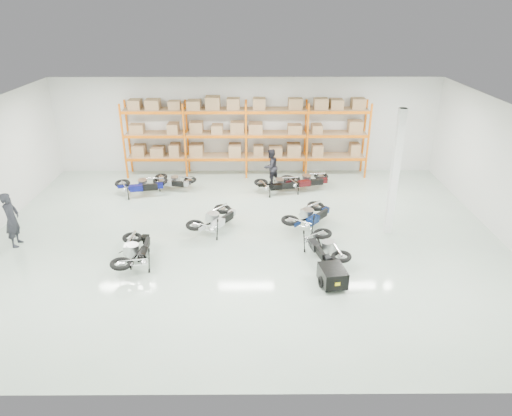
{
  "coord_description": "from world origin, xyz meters",
  "views": [
    {
      "loc": [
        0.34,
        -14.21,
        7.72
      ],
      "look_at": [
        0.42,
        0.18,
        1.1
      ],
      "focal_mm": 32.0,
      "sensor_mm": 36.0,
      "label": 1
    }
  ],
  "objects_px": {
    "moto_back_a": "(141,182)",
    "moto_back_d": "(306,177)",
    "moto_blue_centre": "(309,212)",
    "moto_back_b": "(173,178)",
    "moto_back_c": "(279,181)",
    "person_left": "(12,220)",
    "moto_touring_right": "(325,243)",
    "trailer": "(332,276)",
    "person_back": "(271,167)",
    "moto_silver_left": "(214,216)",
    "moto_black_far_left": "(134,247)"
  },
  "relations": [
    {
      "from": "person_back",
      "to": "person_left",
      "type": "bearing_deg",
      "value": -12.12
    },
    {
      "from": "moto_blue_centre",
      "to": "moto_back_c",
      "type": "bearing_deg",
      "value": -33.3
    },
    {
      "from": "moto_back_c",
      "to": "person_back",
      "type": "bearing_deg",
      "value": 6.34
    },
    {
      "from": "moto_blue_centre",
      "to": "moto_back_b",
      "type": "xyz_separation_m",
      "value": [
        -5.58,
        3.74,
        -0.09
      ]
    },
    {
      "from": "person_back",
      "to": "moto_back_c",
      "type": "bearing_deg",
      "value": 62.02
    },
    {
      "from": "moto_black_far_left",
      "to": "moto_back_d",
      "type": "xyz_separation_m",
      "value": [
        6.09,
        6.21,
        -0.02
      ]
    },
    {
      "from": "moto_touring_right",
      "to": "moto_back_a",
      "type": "distance_m",
      "value": 8.92
    },
    {
      "from": "moto_back_a",
      "to": "moto_back_d",
      "type": "bearing_deg",
      "value": -95.57
    },
    {
      "from": "trailer",
      "to": "moto_blue_centre",
      "type": "bearing_deg",
      "value": 83.99
    },
    {
      "from": "moto_back_c",
      "to": "person_back",
      "type": "xyz_separation_m",
      "value": [
        -0.32,
        1.08,
        0.27
      ]
    },
    {
      "from": "moto_black_far_left",
      "to": "person_back",
      "type": "relative_size",
      "value": 1.2
    },
    {
      "from": "moto_blue_centre",
      "to": "trailer",
      "type": "height_order",
      "value": "moto_blue_centre"
    },
    {
      "from": "person_left",
      "to": "person_back",
      "type": "bearing_deg",
      "value": -61.76
    },
    {
      "from": "moto_black_far_left",
      "to": "moto_back_a",
      "type": "relative_size",
      "value": 1.02
    },
    {
      "from": "trailer",
      "to": "person_left",
      "type": "xyz_separation_m",
      "value": [
        -10.44,
        2.56,
        0.6
      ]
    },
    {
      "from": "moto_blue_centre",
      "to": "person_left",
      "type": "xyz_separation_m",
      "value": [
        -10.17,
        -1.28,
        0.36
      ]
    },
    {
      "from": "moto_black_far_left",
      "to": "moto_back_d",
      "type": "relative_size",
      "value": 1.04
    },
    {
      "from": "moto_back_a",
      "to": "moto_blue_centre",
      "type": "bearing_deg",
      "value": -124.45
    },
    {
      "from": "trailer",
      "to": "moto_back_c",
      "type": "relative_size",
      "value": 0.84
    },
    {
      "from": "moto_back_a",
      "to": "moto_back_d",
      "type": "xyz_separation_m",
      "value": [
        7.14,
        0.55,
        -0.01
      ]
    },
    {
      "from": "moto_back_c",
      "to": "person_left",
      "type": "bearing_deg",
      "value": 106.17
    },
    {
      "from": "moto_back_a",
      "to": "moto_back_b",
      "type": "bearing_deg",
      "value": -73.98
    },
    {
      "from": "moto_black_far_left",
      "to": "moto_back_d",
      "type": "distance_m",
      "value": 8.7
    },
    {
      "from": "moto_blue_centre",
      "to": "trailer",
      "type": "xyz_separation_m",
      "value": [
        0.27,
        -3.85,
        -0.24
      ]
    },
    {
      "from": "moto_touring_right",
      "to": "moto_back_d",
      "type": "xyz_separation_m",
      "value": [
        0.03,
        5.92,
        0.0
      ]
    },
    {
      "from": "moto_back_b",
      "to": "moto_back_c",
      "type": "bearing_deg",
      "value": -78.82
    },
    {
      "from": "moto_touring_right",
      "to": "person_left",
      "type": "xyz_separation_m",
      "value": [
        -10.44,
        0.97,
        0.39
      ]
    },
    {
      "from": "moto_blue_centre",
      "to": "moto_back_a",
      "type": "relative_size",
      "value": 1.02
    },
    {
      "from": "moto_back_d",
      "to": "person_left",
      "type": "relative_size",
      "value": 0.98
    },
    {
      "from": "moto_back_b",
      "to": "person_back",
      "type": "distance_m",
      "value": 4.38
    },
    {
      "from": "moto_back_d",
      "to": "moto_back_b",
      "type": "bearing_deg",
      "value": 76.15
    },
    {
      "from": "moto_touring_right",
      "to": "moto_silver_left",
      "type": "bearing_deg",
      "value": 138.34
    },
    {
      "from": "person_left",
      "to": "moto_black_far_left",
      "type": "bearing_deg",
      "value": -110.21
    },
    {
      "from": "trailer",
      "to": "person_back",
      "type": "height_order",
      "value": "person_back"
    },
    {
      "from": "moto_silver_left",
      "to": "person_left",
      "type": "distance_m",
      "value": 6.81
    },
    {
      "from": "moto_back_d",
      "to": "moto_back_c",
      "type": "bearing_deg",
      "value": 93.9
    },
    {
      "from": "person_left",
      "to": "moto_touring_right",
      "type": "bearing_deg",
      "value": -99.42
    },
    {
      "from": "moto_touring_right",
      "to": "moto_back_a",
      "type": "height_order",
      "value": "moto_back_a"
    },
    {
      "from": "moto_silver_left",
      "to": "person_back",
      "type": "bearing_deg",
      "value": -82.22
    },
    {
      "from": "moto_blue_centre",
      "to": "moto_back_b",
      "type": "height_order",
      "value": "moto_blue_centre"
    },
    {
      "from": "moto_black_far_left",
      "to": "trailer",
      "type": "xyz_separation_m",
      "value": [
        6.06,
        -1.3,
        -0.24
      ]
    },
    {
      "from": "moto_touring_right",
      "to": "moto_back_c",
      "type": "distance_m",
      "value": 5.67
    },
    {
      "from": "moto_back_a",
      "to": "person_left",
      "type": "relative_size",
      "value": 1.0
    },
    {
      "from": "moto_blue_centre",
      "to": "moto_silver_left",
      "type": "xyz_separation_m",
      "value": [
        -3.45,
        -0.27,
        -0.01
      ]
    },
    {
      "from": "moto_blue_centre",
      "to": "person_left",
      "type": "relative_size",
      "value": 1.02
    },
    {
      "from": "moto_blue_centre",
      "to": "moto_touring_right",
      "type": "bearing_deg",
      "value": 137.57
    },
    {
      "from": "moto_back_c",
      "to": "person_back",
      "type": "relative_size",
      "value": 1.09
    },
    {
      "from": "moto_back_c",
      "to": "person_left",
      "type": "distance_m",
      "value": 10.31
    },
    {
      "from": "moto_silver_left",
      "to": "moto_blue_centre",
      "type": "bearing_deg",
      "value": -142.49
    },
    {
      "from": "trailer",
      "to": "moto_back_a",
      "type": "distance_m",
      "value": 9.96
    }
  ]
}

